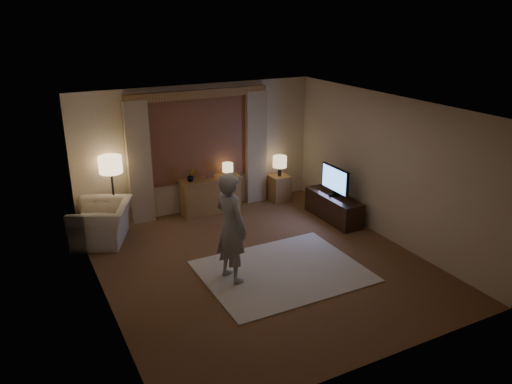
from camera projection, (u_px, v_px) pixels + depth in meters
room at (249, 179)px, 8.18m from camera, size 5.04×5.54×2.64m
rug at (282, 271)px, 7.98m from camera, size 2.50×2.00×0.02m
sideboard at (211, 196)px, 10.24m from camera, size 1.20×0.40×0.70m
picture_frame at (210, 175)px, 10.08m from camera, size 0.16×0.02×0.20m
plant at (191, 176)px, 9.89m from camera, size 0.17×0.13×0.30m
table_lamp_sideboard at (228, 168)px, 10.22m from camera, size 0.22×0.22×0.30m
floor_lamp at (111, 169)px, 9.10m from camera, size 0.42×0.42×1.45m
armchair at (102, 223)px, 8.93m from camera, size 1.32×1.39×0.71m
side_table at (279, 188)px, 10.91m from camera, size 0.40×0.40×0.56m
table_lamp_side at (280, 162)px, 10.71m from camera, size 0.30×0.30×0.44m
tv_stand at (333, 207)px, 9.92m from camera, size 0.45×1.40×0.50m
tv at (335, 180)px, 9.72m from camera, size 0.20×0.82×0.59m
person at (231, 227)px, 7.46m from camera, size 0.54×0.71×1.73m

